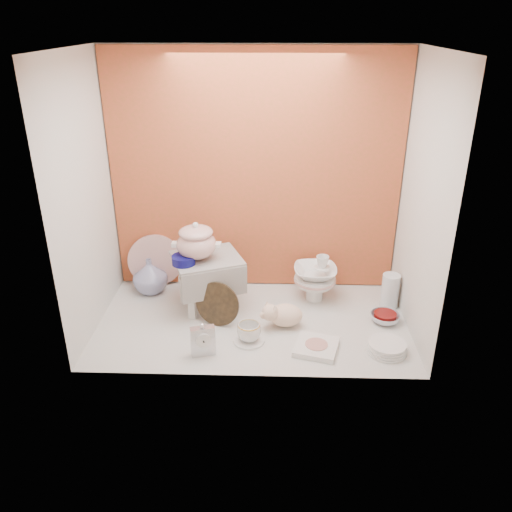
{
  "coord_description": "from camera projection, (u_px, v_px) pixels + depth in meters",
  "views": [
    {
      "loc": [
        0.11,
        -2.59,
        1.64
      ],
      "look_at": [
        0.02,
        0.02,
        0.42
      ],
      "focal_mm": 36.21,
      "sensor_mm": 36.0,
      "label": 1
    }
  ],
  "objects": [
    {
      "name": "cobalt_bowl",
      "position": [
        184.0,
        260.0,
        2.98
      ],
      "size": [
        0.18,
        0.18,
        0.05
      ],
      "primitive_type": "cylinder",
      "rotation": [
        0.0,
        0.0,
        -0.36
      ],
      "color": "#0C0B55",
      "rests_on": "step_stool"
    },
    {
      "name": "blue_white_vase",
      "position": [
        150.0,
        276.0,
        3.32
      ],
      "size": [
        0.27,
        0.27,
        0.23
      ],
      "primitive_type": "imported",
      "rotation": [
        0.0,
        0.0,
        -0.23
      ],
      "color": "white",
      "rests_on": "ground"
    },
    {
      "name": "niche_shell",
      "position": [
        253.0,
        159.0,
        2.81
      ],
      "size": [
        1.86,
        1.03,
        1.53
      ],
      "color": "#C64D31",
      "rests_on": "ground"
    },
    {
      "name": "dinner_plate_stack",
      "position": [
        387.0,
        347.0,
        2.75
      ],
      "size": [
        0.27,
        0.27,
        0.06
      ],
      "primitive_type": "cylinder",
      "rotation": [
        0.0,
        0.0,
        -0.36
      ],
      "color": "white",
      "rests_on": "ground"
    },
    {
      "name": "gold_rim_teacup",
      "position": [
        249.0,
        332.0,
        2.83
      ],
      "size": [
        0.17,
        0.17,
        0.1
      ],
      "primitive_type": "imported",
      "rotation": [
        0.0,
        0.0,
        -0.39
      ],
      "color": "white",
      "rests_on": "teacup_saucer"
    },
    {
      "name": "lattice_dish",
      "position": [
        316.0,
        347.0,
        2.78
      ],
      "size": [
        0.27,
        0.27,
        0.03
      ],
      "primitive_type": "cube",
      "rotation": [
        0.0,
        0.0,
        -0.26
      ],
      "color": "white",
      "rests_on": "ground"
    },
    {
      "name": "lacquer_tray",
      "position": [
        217.0,
        304.0,
        2.97
      ],
      "size": [
        0.27,
        0.13,
        0.26
      ],
      "primitive_type": null,
      "rotation": [
        0.0,
        0.0,
        -0.29
      ],
      "color": "black",
      "rests_on": "ground"
    },
    {
      "name": "crystal_bowl",
      "position": [
        385.0,
        318.0,
        3.03
      ],
      "size": [
        0.22,
        0.22,
        0.05
      ],
      "primitive_type": "imported",
      "rotation": [
        0.0,
        0.0,
        0.38
      ],
      "color": "silver",
      "rests_on": "ground"
    },
    {
      "name": "plush_pig",
      "position": [
        285.0,
        315.0,
        2.97
      ],
      "size": [
        0.26,
        0.19,
        0.15
      ],
      "primitive_type": "ellipsoid",
      "rotation": [
        0.0,
        0.0,
        -0.06
      ],
      "color": "beige",
      "rests_on": "ground"
    },
    {
      "name": "ground",
      "position": [
        252.0,
        322.0,
        3.04
      ],
      "size": [
        1.8,
        1.8,
        0.0
      ],
      "primitive_type": "plane",
      "color": "silver",
      "rests_on": "ground"
    },
    {
      "name": "clear_glass_vase",
      "position": [
        390.0,
        291.0,
        3.16
      ],
      "size": [
        0.14,
        0.14,
        0.22
      ],
      "primitive_type": "cylinder",
      "rotation": [
        0.0,
        0.0,
        -0.37
      ],
      "color": "silver",
      "rests_on": "ground"
    },
    {
      "name": "step_stool",
      "position": [
        208.0,
        282.0,
        3.14
      ],
      "size": [
        0.49,
        0.46,
        0.33
      ],
      "primitive_type": null,
      "rotation": [
        0.0,
        0.0,
        0.38
      ],
      "color": "silver",
      "rests_on": "ground"
    },
    {
      "name": "floral_platter",
      "position": [
        155.0,
        261.0,
        3.39
      ],
      "size": [
        0.36,
        0.1,
        0.36
      ],
      "primitive_type": null,
      "rotation": [
        0.0,
        0.0,
        0.17
      ],
      "color": "white",
      "rests_on": "ground"
    },
    {
      "name": "mantel_clock",
      "position": [
        203.0,
        340.0,
        2.71
      ],
      "size": [
        0.14,
        0.08,
        0.19
      ],
      "primitive_type": "cube",
      "rotation": [
        0.0,
        0.0,
        0.28
      ],
      "color": "silver",
      "rests_on": "ground"
    },
    {
      "name": "porcelain_tower",
      "position": [
        315.0,
        278.0,
        3.22
      ],
      "size": [
        0.29,
        0.29,
        0.31
      ],
      "primitive_type": null,
      "rotation": [
        0.0,
        0.0,
        -0.09
      ],
      "color": "white",
      "rests_on": "ground"
    },
    {
      "name": "teacup_saucer",
      "position": [
        249.0,
        341.0,
        2.85
      ],
      "size": [
        0.19,
        0.19,
        0.01
      ],
      "primitive_type": "cylinder",
      "rotation": [
        0.0,
        0.0,
        -0.07
      ],
      "color": "white",
      "rests_on": "ground"
    },
    {
      "name": "soup_tureen",
      "position": [
        196.0,
        241.0,
        3.0
      ],
      "size": [
        0.29,
        0.29,
        0.23
      ],
      "primitive_type": null,
      "rotation": [
        0.0,
        0.0,
        0.07
      ],
      "color": "white",
      "rests_on": "step_stool"
    }
  ]
}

